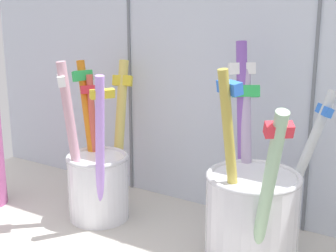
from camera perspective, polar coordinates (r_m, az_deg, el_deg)
tile_wall_back at (r=53.70cm, az=5.65°, el=11.81°), size 64.00×2.20×45.00cm
toothbrush_cup_left at (r=54.04cm, az=-7.85°, el=-5.48°), size 8.48×11.54×16.95cm
toothbrush_cup_right at (r=45.43cm, az=9.43°, el=-9.33°), size 10.19×13.25×19.05cm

